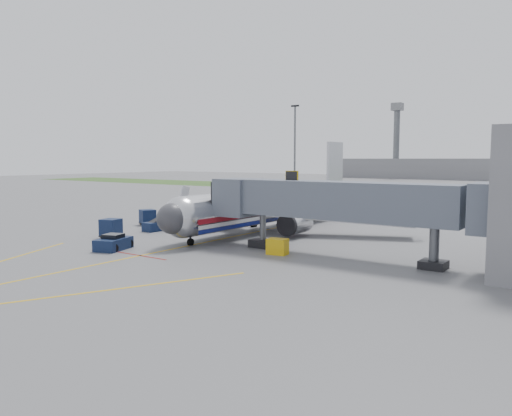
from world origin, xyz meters
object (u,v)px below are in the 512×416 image
Objects in this scene: airliner at (271,206)px; baggage_tug at (171,214)px; pushback_tug at (113,243)px; ramp_worker at (199,223)px; belt_loader at (160,225)px.

airliner is 13.57× the size of baggage_tug.
pushback_tug is (-4.00, -18.75, -2.07)m from airliner.
pushback_tug is 1.44× the size of baggage_tug.
ramp_worker is at bearing -29.25° from baggage_tug.
airliner reaches higher than belt_loader.
ramp_worker is (-5.82, -5.70, -1.79)m from airliner.
airliner reaches higher than ramp_worker.
baggage_tug is (-11.58, 18.52, 0.17)m from pushback_tug.
ramp_worker is at bearing -135.61° from airliner.
baggage_tug is (-15.58, -0.23, -1.90)m from airliner.
pushback_tug is 0.79× the size of belt_loader.
airliner is at bearing 0.85° from baggage_tug.
pushback_tug is at bearing -63.09° from belt_loader.
belt_loader reaches higher than pushback_tug.
airliner is at bearing -7.91° from ramp_worker.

